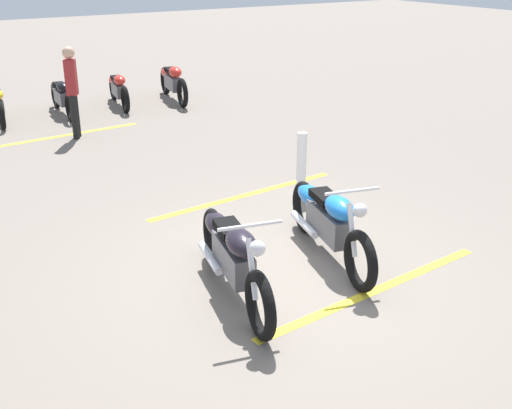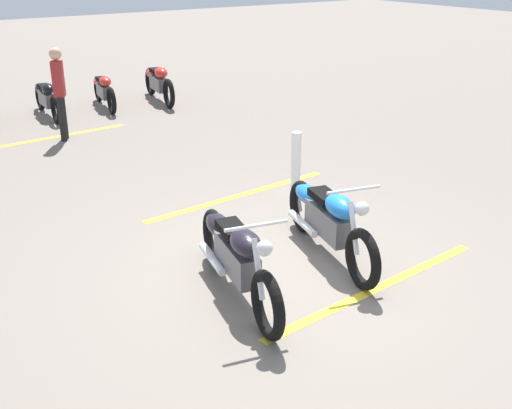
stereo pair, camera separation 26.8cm
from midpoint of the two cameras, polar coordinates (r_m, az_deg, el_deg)
name	(u,v)px [view 2 (the right image)]	position (r m, az deg, el deg)	size (l,w,h in m)	color
ground_plane	(285,274)	(7.08, 1.58, -6.35)	(60.00, 60.00, 0.00)	slate
motorcycle_bright_foreground	(328,219)	(7.37, 5.47, -1.28)	(2.19, 0.77, 1.04)	black
motorcycle_dark_foreground	(236,255)	(6.49, -3.00, -4.57)	(2.20, 0.74, 1.04)	black
motorcycle_row_far_left	(158,82)	(15.41, -9.33, 10.90)	(2.21, 0.53, 0.84)	black
motorcycle_row_left	(104,89)	(15.01, -14.11, 10.05)	(1.98, 0.45, 0.75)	black
motorcycle_row_center	(46,97)	(14.54, -18.92, 9.15)	(1.99, 0.32, 0.75)	black
bystander_near_row	(59,89)	(12.45, -17.95, 9.87)	(0.30, 0.28, 1.72)	black
bollard_post	(296,164)	(9.15, 2.79, 3.64)	(0.14, 0.14, 0.96)	white
parking_stripe_near	(378,288)	(6.91, 9.84, -7.46)	(3.20, 0.12, 0.01)	yellow
parking_stripe_mid	(240,195)	(9.30, -2.28, 0.82)	(3.20, 0.12, 0.01)	yellow
parking_stripe_far	(47,138)	(12.84, -18.90, 5.67)	(3.20, 0.12, 0.01)	yellow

